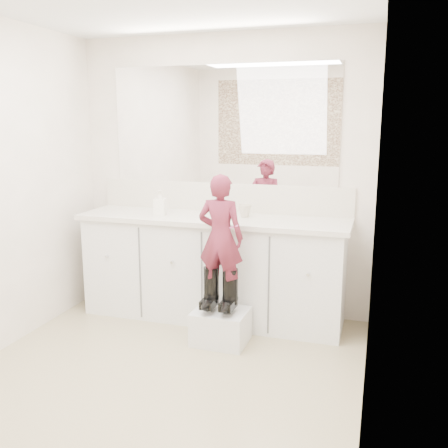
% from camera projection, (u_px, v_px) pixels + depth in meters
% --- Properties ---
extents(floor, '(3.00, 3.00, 0.00)m').
position_uv_depth(floor, '(152.00, 386.00, 3.21)').
color(floor, '#988663').
rests_on(floor, ground).
extents(wall_back, '(2.60, 0.00, 2.60)m').
position_uv_depth(wall_back, '(222.00, 176.00, 4.37)').
color(wall_back, beige).
rests_on(wall_back, floor).
extents(wall_right, '(0.00, 3.00, 3.00)m').
position_uv_depth(wall_right, '(374.00, 214.00, 2.59)').
color(wall_right, beige).
rests_on(wall_right, floor).
extents(vanity_cabinet, '(2.20, 0.55, 0.85)m').
position_uv_depth(vanity_cabinet, '(213.00, 270.00, 4.27)').
color(vanity_cabinet, silver).
rests_on(vanity_cabinet, floor).
extents(countertop, '(2.28, 0.58, 0.04)m').
position_uv_depth(countertop, '(212.00, 219.00, 4.17)').
color(countertop, beige).
rests_on(countertop, vanity_cabinet).
extents(backsplash, '(2.28, 0.03, 0.25)m').
position_uv_depth(backsplash, '(222.00, 197.00, 4.39)').
color(backsplash, beige).
rests_on(backsplash, countertop).
extents(mirror, '(2.00, 0.02, 1.00)m').
position_uv_depth(mirror, '(222.00, 125.00, 4.27)').
color(mirror, white).
rests_on(mirror, wall_back).
extents(faucet, '(0.08, 0.08, 0.10)m').
position_uv_depth(faucet, '(218.00, 208.00, 4.31)').
color(faucet, silver).
rests_on(faucet, countertop).
extents(cup, '(0.11, 0.11, 0.10)m').
position_uv_depth(cup, '(245.00, 211.00, 4.15)').
color(cup, beige).
rests_on(cup, countertop).
extents(soap_bottle, '(0.11, 0.11, 0.21)m').
position_uv_depth(soap_bottle, '(160.00, 203.00, 4.22)').
color(soap_bottle, white).
rests_on(soap_bottle, countertop).
extents(step_stool, '(0.41, 0.35, 0.26)m').
position_uv_depth(step_stool, '(221.00, 326.00, 3.82)').
color(step_stool, silver).
rests_on(step_stool, floor).
extents(boot_left, '(0.13, 0.23, 0.34)m').
position_uv_depth(boot_left, '(211.00, 289.00, 3.78)').
color(boot_left, black).
rests_on(boot_left, step_stool).
extents(boot_right, '(0.13, 0.23, 0.34)m').
position_uv_depth(boot_right, '(230.00, 291.00, 3.74)').
color(boot_right, black).
rests_on(boot_right, step_stool).
extents(toddler, '(0.35, 0.23, 0.94)m').
position_uv_depth(toddler, '(221.00, 238.00, 3.68)').
color(toddler, '#A0314F').
rests_on(toddler, step_stool).
extents(toothbrush, '(0.14, 0.02, 0.06)m').
position_uv_depth(toothbrush, '(229.00, 228.00, 3.63)').
color(toothbrush, '#D6539D').
rests_on(toothbrush, toddler).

